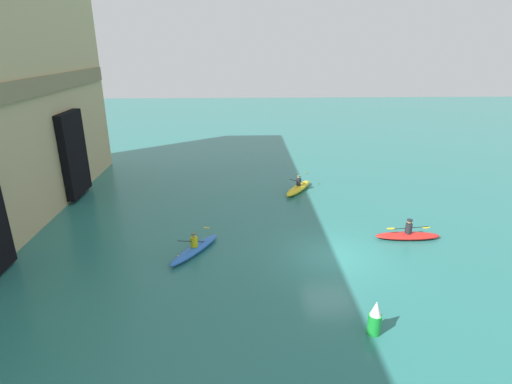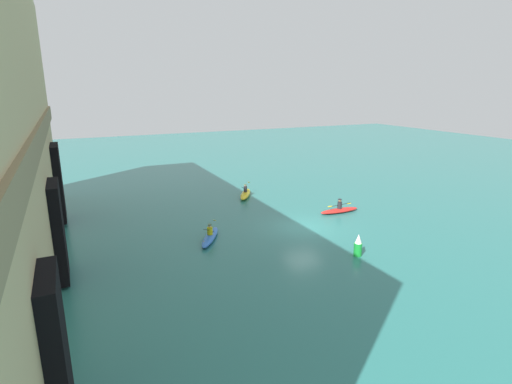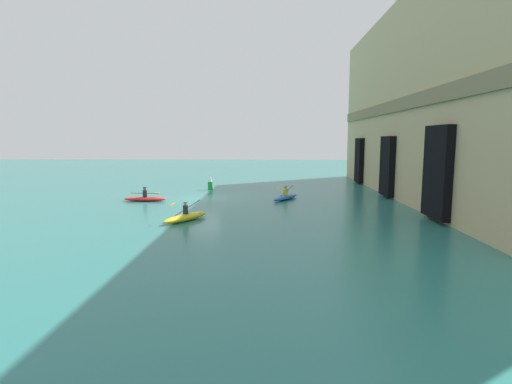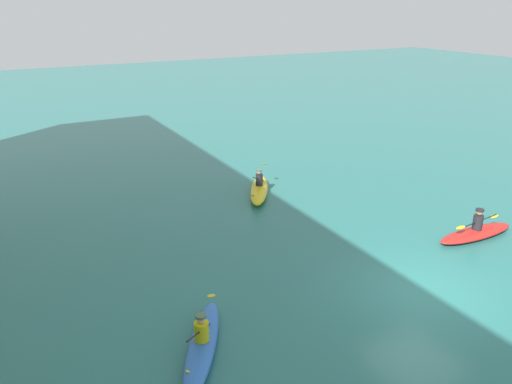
{
  "view_description": "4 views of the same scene",
  "coord_description": "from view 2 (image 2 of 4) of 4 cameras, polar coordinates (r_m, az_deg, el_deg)",
  "views": [
    {
      "loc": [
        -16.59,
        4.23,
        9.5
      ],
      "look_at": [
        2.73,
        3.52,
        2.32
      ],
      "focal_mm": 28.0,
      "sensor_mm": 36.0,
      "label": 1
    },
    {
      "loc": [
        -22.09,
        14.12,
        9.44
      ],
      "look_at": [
        3.29,
        2.07,
        1.99
      ],
      "focal_mm": 28.0,
      "sensor_mm": 36.0,
      "label": 2
    },
    {
      "loc": [
        31.91,
        5.26,
        4.79
      ],
      "look_at": [
        3.93,
        4.35,
        1.05
      ],
      "focal_mm": 28.0,
      "sensor_mm": 36.0,
      "label": 3
    },
    {
      "loc": [
        -8.54,
        10.1,
        7.82
      ],
      "look_at": [
        4.71,
        2.89,
        2.03
      ],
      "focal_mm": 35.0,
      "sensor_mm": 36.0,
      "label": 4
    }
  ],
  "objects": [
    {
      "name": "ground_plane",
      "position": [
        27.87,
        6.79,
        -5.05
      ],
      "size": [
        120.0,
        120.0,
        0.0
      ],
      "primitive_type": "plane",
      "color": "#28706B"
    },
    {
      "name": "kayak_blue",
      "position": [
        25.63,
        -6.58,
        -6.32
      ],
      "size": [
        3.4,
        2.44,
        1.12
      ],
      "rotation": [
        0.0,
        0.0,
        5.73
      ],
      "color": "blue",
      "rests_on": "ground"
    },
    {
      "name": "kayak_yellow",
      "position": [
        35.26,
        -1.53,
        -0.27
      ],
      "size": [
        3.35,
        2.46,
        1.19
      ],
      "rotation": [
        0.0,
        0.0,
        5.72
      ],
      "color": "yellow",
      "rests_on": "ground"
    },
    {
      "name": "kayak_red",
      "position": [
        31.49,
        11.82,
        -2.52
      ],
      "size": [
        0.88,
        3.35,
        1.08
      ],
      "rotation": [
        0.0,
        0.0,
        1.55
      ],
      "color": "red",
      "rests_on": "ground"
    },
    {
      "name": "marker_buoy",
      "position": [
        23.77,
        14.37,
        -7.45
      ],
      "size": [
        0.46,
        0.46,
        1.31
      ],
      "color": "green",
      "rests_on": "ground"
    }
  ]
}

